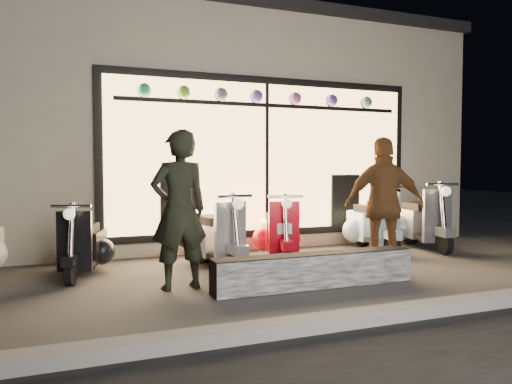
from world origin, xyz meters
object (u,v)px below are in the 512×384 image
scooter_red (278,233)px  man (179,210)px  scooter_silver (212,238)px  woman (384,205)px  graffiti_barrier (315,270)px

scooter_red → man: size_ratio=0.75×
scooter_silver → woman: size_ratio=0.78×
scooter_silver → woman: (1.97, -1.26, 0.49)m
scooter_red → woman: 1.74m
scooter_silver → scooter_red: scooter_silver is taller
scooter_red → man: 2.27m
graffiti_barrier → woman: 1.46m
scooter_silver → man: bearing=-133.1°
man → graffiti_barrier: bearing=154.6°
graffiti_barrier → scooter_red: 1.83m
scooter_red → man: man is taller
graffiti_barrier → scooter_silver: scooter_silver is taller
graffiti_barrier → man: man is taller
scooter_silver → scooter_red: (1.08, 0.15, -0.01)m
graffiti_barrier → man: bearing=161.0°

